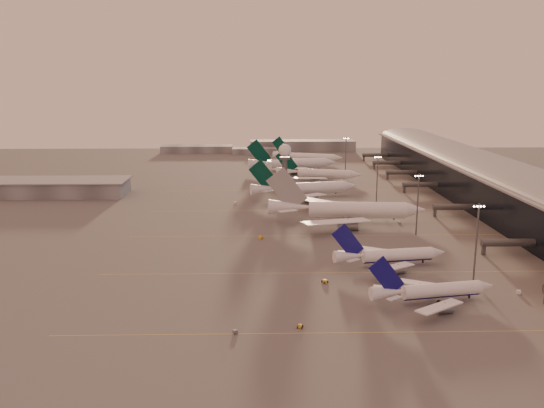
{
  "coord_description": "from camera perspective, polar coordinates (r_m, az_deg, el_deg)",
  "views": [
    {
      "loc": [
        -8.36,
        -167.08,
        61.87
      ],
      "look_at": [
        -2.64,
        71.2,
        9.55
      ],
      "focal_mm": 38.0,
      "sensor_mm": 36.0,
      "label": 1
    }
  ],
  "objects": [
    {
      "name": "gsv_catering_b",
      "position": [
        256.32,
        12.52,
        -1.47
      ],
      "size": [
        4.9,
        3.54,
        3.68
      ],
      "color": "silver",
      "rests_on": "ground"
    },
    {
      "name": "greentail_c",
      "position": [
        390.17,
        2.06,
        3.83
      ],
      "size": [
        60.79,
        48.69,
        22.24
      ],
      "color": "white",
      "rests_on": "ground"
    },
    {
      "name": "gsv_tug_hangar",
      "position": [
        337.96,
        6.52,
        1.85
      ],
      "size": [
        4.08,
        2.63,
        1.12
      ],
      "color": "slate",
      "rests_on": "ground"
    },
    {
      "name": "narrowbody_near",
      "position": [
        169.02,
        15.65,
        -8.48
      ],
      "size": [
        37.75,
        29.87,
        14.86
      ],
      "color": "white",
      "rests_on": "ground"
    },
    {
      "name": "gsv_truck_c",
      "position": [
        226.28,
        -1.06,
        -3.16
      ],
      "size": [
        5.72,
        6.05,
        2.48
      ],
      "color": "gold",
      "rests_on": "ground"
    },
    {
      "name": "ground",
      "position": [
        178.37,
        1.41,
        -7.92
      ],
      "size": [
        700.0,
        700.0,
        0.0
      ],
      "primitive_type": "plane",
      "color": "#504E4D",
      "rests_on": "ground"
    },
    {
      "name": "greentail_a",
      "position": [
        303.05,
        3.27,
        1.31
      ],
      "size": [
        58.02,
        46.3,
        21.47
      ],
      "color": "white",
      "rests_on": "ground"
    },
    {
      "name": "widebody_white",
      "position": [
        252.8,
        7.45,
        -0.91
      ],
      "size": [
        69.1,
        55.23,
        24.29
      ],
      "color": "white",
      "rests_on": "ground"
    },
    {
      "name": "gsv_tug_far",
      "position": [
        275.37,
        5.31,
        -0.54
      ],
      "size": [
        4.42,
        4.25,
        1.1
      ],
      "color": "silver",
      "rests_on": "ground"
    },
    {
      "name": "gsv_tug_mid",
      "position": [
        179.51,
        5.26,
        -7.65
      ],
      "size": [
        3.56,
        4.22,
        1.04
      ],
      "color": "gold",
      "rests_on": "ground"
    },
    {
      "name": "narrowbody_mid",
      "position": [
        197.17,
        11.59,
        -5.2
      ],
      "size": [
        39.82,
        31.56,
        15.63
      ],
      "color": "white",
      "rests_on": "ground"
    },
    {
      "name": "terminal",
      "position": [
        304.92,
        21.07,
        1.85
      ],
      "size": [
        57.0,
        362.0,
        23.04
      ],
      "color": "black",
      "rests_on": "ground"
    },
    {
      "name": "gsv_truck_b",
      "position": [
        216.43,
        13.26,
        -4.29
      ],
      "size": [
        5.14,
        2.52,
        1.99
      ],
      "color": "silver",
      "rests_on": "ground"
    },
    {
      "name": "gsv_tug_near",
      "position": [
        148.78,
        2.8,
        -12.01
      ],
      "size": [
        2.67,
        3.54,
        0.9
      ],
      "color": "gold",
      "rests_on": "ground"
    },
    {
      "name": "gsv_catering_a",
      "position": [
        184.28,
        23.36,
        -7.56
      ],
      "size": [
        5.91,
        3.93,
        4.46
      ],
      "color": "silver",
      "rests_on": "ground"
    },
    {
      "name": "mast_b",
      "position": [
        235.91,
        14.23,
        0.22
      ],
      "size": [
        3.6,
        0.56,
        25.0
      ],
      "color": "#505257",
      "rests_on": "ground"
    },
    {
      "name": "mast_c",
      "position": [
        287.22,
        10.38,
        2.53
      ],
      "size": [
        3.6,
        0.56,
        25.0
      ],
      "color": "#505257",
      "rests_on": "ground"
    },
    {
      "name": "gsv_truck_d",
      "position": [
        290.14,
        -3.64,
        0.24
      ],
      "size": [
        2.36,
        4.92,
        1.91
      ],
      "color": "silver",
      "rests_on": "ground"
    },
    {
      "name": "greentail_b",
      "position": [
        354.59,
        4.63,
        2.85
      ],
      "size": [
        51.92,
        41.44,
        19.19
      ],
      "color": "white",
      "rests_on": "ground"
    },
    {
      "name": "greentail_d",
      "position": [
        428.8,
        3.53,
        4.52
      ],
      "size": [
        51.75,
        41.19,
        19.34
      ],
      "color": "white",
      "rests_on": "ground"
    },
    {
      "name": "mast_a",
      "position": [
        186.11,
        19.6,
        -3.34
      ],
      "size": [
        3.6,
        0.56,
        25.0
      ],
      "color": "#505257",
      "rests_on": "ground"
    },
    {
      "name": "gsv_truck_a",
      "position": [
        145.8,
        -3.54,
        -12.3
      ],
      "size": [
        5.37,
        4.1,
        2.07
      ],
      "color": "slate",
      "rests_on": "ground"
    },
    {
      "name": "mast_d",
      "position": [
        374.49,
        7.32,
        4.9
      ],
      "size": [
        3.6,
        0.56,
        25.0
      ],
      "color": "#505257",
      "rests_on": "ground"
    },
    {
      "name": "radar_tower",
      "position": [
        290.29,
        1.28,
        4.27
      ],
      "size": [
        6.4,
        6.4,
        31.1
      ],
      "color": "#505257",
      "rests_on": "ground"
    },
    {
      "name": "taxiway_markings",
      "position": [
        234.66,
        8.09,
        -3.03
      ],
      "size": [
        180.0,
        185.25,
        0.02
      ],
      "color": "gold",
      "rests_on": "ground"
    },
    {
      "name": "distant_horizon",
      "position": [
        495.75,
        -0.1,
        5.66
      ],
      "size": [
        165.0,
        37.5,
        9.0
      ],
      "color": "slate",
      "rests_on": "ground"
    },
    {
      "name": "hangar",
      "position": [
        331.78,
        -21.02,
        1.56
      ],
      "size": [
        82.0,
        27.0,
        8.5
      ],
      "color": "slate",
      "rests_on": "ground"
    }
  ]
}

